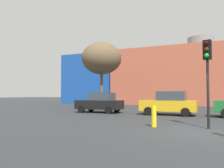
% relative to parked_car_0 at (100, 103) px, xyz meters
% --- Properties ---
extents(ground_plane, '(200.00, 200.00, 0.00)m').
position_rel_parked_car_0_xyz_m(ground_plane, '(8.44, -7.50, -0.85)').
color(ground_plane, '#2D3033').
extents(building_backdrop, '(45.43, 12.18, 10.54)m').
position_rel_parked_car_0_xyz_m(building_backdrop, '(7.23, 20.98, 3.44)').
color(building_backdrop, '#B2563D').
rests_on(building_backdrop, ground_plane).
extents(parked_car_0, '(3.95, 1.94, 1.71)m').
position_rel_parked_car_0_xyz_m(parked_car_0, '(0.00, 0.00, 0.00)').
color(parked_car_0, black).
rests_on(parked_car_0, ground_plane).
extents(parked_car_1, '(4.12, 2.02, 1.79)m').
position_rel_parked_car_0_xyz_m(parked_car_1, '(5.87, -0.00, 0.04)').
color(parked_car_1, gold).
rests_on(parked_car_1, ground_plane).
extents(traffic_light_island, '(0.40, 0.39, 4.05)m').
position_rel_parked_car_0_xyz_m(traffic_light_island, '(8.72, -6.37, 2.13)').
color(traffic_light_island, black).
rests_on(traffic_light_island, ground_plane).
extents(bare_tree_1, '(4.47, 4.47, 7.40)m').
position_rel_parked_car_0_xyz_m(bare_tree_1, '(-2.48, 5.30, 4.73)').
color(bare_tree_1, brown).
rests_on(bare_tree_1, ground_plane).
extents(bollard_yellow_0, '(0.24, 0.24, 1.02)m').
position_rel_parked_car_0_xyz_m(bollard_yellow_0, '(6.32, -6.77, -0.34)').
color(bollard_yellow_0, yellow).
rests_on(bollard_yellow_0, ground_plane).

